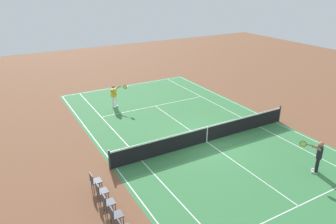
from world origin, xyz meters
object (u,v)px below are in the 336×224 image
spectator_chair_2 (115,214)px  spectator_chair_4 (100,191)px  tennis_player_near (114,95)px  tennis_net (207,134)px  spectator_chair_3 (107,202)px  tennis_player_far (318,155)px  tennis_ball (231,145)px  spectator_chair_5 (94,180)px

spectator_chair_2 → spectator_chair_4: same height
tennis_player_near → spectator_chair_4: bearing=156.2°
tennis_net → spectator_chair_2: size_ratio=13.30×
spectator_chair_3 → tennis_player_near: bearing=-22.1°
tennis_player_far → tennis_ball: 4.52m
tennis_player_far → spectator_chair_3: tennis_player_far is taller
spectator_chair_4 → tennis_ball: bearing=-82.6°
tennis_ball → spectator_chair_4: bearing=97.4°
tennis_ball → tennis_player_far: bearing=-155.5°
spectator_chair_3 → spectator_chair_4: 0.83m
tennis_player_far → spectator_chair_4: size_ratio=1.93×
tennis_net → spectator_chair_2: bearing=118.2°
tennis_player_near → tennis_player_far: bearing=-157.1°
tennis_player_far → spectator_chair_2: (1.36, 9.69, -0.41)m
spectator_chair_5 → tennis_net: bearing=-79.8°
spectator_chair_2 → spectator_chair_3: 0.83m
tennis_ball → spectator_chair_5: (-0.19, 7.85, 0.49)m
spectator_chair_3 → tennis_ball: bearing=-76.8°
tennis_player_near → tennis_net: bearing=-161.0°
spectator_chair_4 → spectator_chair_5: same height
tennis_net → tennis_ball: size_ratio=177.27×
tennis_player_near → spectator_chair_2: 12.19m
tennis_ball → spectator_chair_5: bearing=91.4°
tennis_player_far → spectator_chair_4: 10.15m
spectator_chair_3 → spectator_chair_4: same height
tennis_player_far → spectator_chair_5: (3.84, 9.69, -0.41)m
spectator_chair_3 → spectator_chair_4: (0.83, 0.00, 0.00)m
tennis_player_far → spectator_chair_5: 10.43m
tennis_player_near → spectator_chair_4: size_ratio=1.93×
spectator_chair_2 → spectator_chair_5: same height
tennis_net → spectator_chair_4: size_ratio=13.30×
tennis_ball → spectator_chair_4: (-1.02, 7.85, 0.49)m
tennis_player_far → tennis_player_near: bearing=22.9°
tennis_player_near → spectator_chair_5: size_ratio=1.93×
tennis_player_near → spectator_chair_2: tennis_player_near is taller
tennis_ball → spectator_chair_2: size_ratio=0.08×
spectator_chair_2 → spectator_chair_4: bearing=0.0°
tennis_net → spectator_chair_2: tennis_net is taller
tennis_ball → tennis_player_near: bearing=22.1°
tennis_player_near → spectator_chair_3: tennis_player_near is taller
spectator_chair_2 → tennis_net: bearing=-61.8°
tennis_player_far → tennis_ball: (4.03, 1.83, -0.90)m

